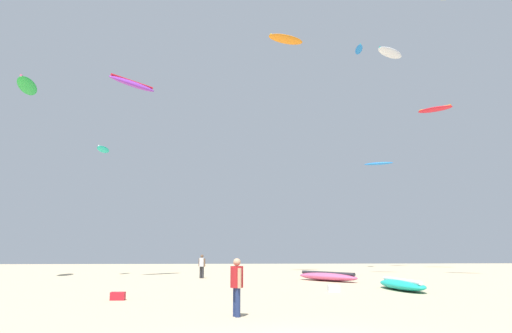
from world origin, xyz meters
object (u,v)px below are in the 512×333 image
at_px(kite_aloft_0, 103,149).
at_px(kite_grounded_mid, 327,277).
at_px(kite_aloft_4, 359,50).
at_px(kite_aloft_1, 27,86).
at_px(kite_aloft_5, 435,109).
at_px(person_foreground, 237,282).
at_px(cooler_box, 118,296).
at_px(kite_aloft_7, 390,53).
at_px(kite_grounded_near, 402,285).
at_px(kite_aloft_9, 286,39).
at_px(kite_aloft_6, 132,84).
at_px(person_midground, 202,264).
at_px(kite_aloft_8, 379,164).
at_px(gear_bag, 334,289).

bearing_deg(kite_aloft_0, kite_grounded_mid, -22.21).
xyz_separation_m(kite_aloft_0, kite_aloft_4, (24.28, 10.84, 13.89)).
distance_m(kite_aloft_1, kite_aloft_5, 40.55).
distance_m(person_foreground, kite_aloft_0, 26.82).
height_order(cooler_box, kite_aloft_7, kite_aloft_7).
bearing_deg(kite_aloft_5, cooler_box, -132.58).
relative_size(kite_aloft_1, kite_aloft_4, 1.51).
bearing_deg(kite_aloft_4, kite_grounded_mid, -113.92).
xyz_separation_m(kite_aloft_4, kite_aloft_5, (8.44, 0.59, -6.52)).
bearing_deg(kite_grounded_mid, kite_grounded_near, -72.60).
xyz_separation_m(kite_aloft_1, kite_aloft_9, (20.10, 6.39, 7.21)).
xyz_separation_m(kite_grounded_mid, kite_aloft_4, (7.79, 17.57, 23.51)).
relative_size(kite_aloft_0, kite_aloft_9, 0.63).
distance_m(person_foreground, cooler_box, 6.95).
xyz_separation_m(kite_aloft_5, kite_aloft_6, (-30.15, -13.82, -2.68)).
xyz_separation_m(person_midground, kite_aloft_6, (-5.64, 0.83, 13.64)).
bearing_deg(kite_aloft_9, kite_grounded_mid, -82.52).
xyz_separation_m(cooler_box, kite_aloft_1, (-10.58, 14.68, 13.78)).
relative_size(kite_aloft_0, kite_aloft_8, 0.90).
height_order(kite_grounded_mid, kite_aloft_0, kite_aloft_0).
bearing_deg(kite_aloft_8, kite_aloft_0, -174.51).
xyz_separation_m(kite_grounded_near, gear_bag, (-3.62, -0.84, -0.11)).
height_order(person_foreground, cooler_box, person_foreground).
height_order(cooler_box, kite_aloft_9, kite_aloft_9).
xyz_separation_m(kite_grounded_mid, kite_aloft_6, (-13.91, 4.33, 14.32)).
bearing_deg(kite_aloft_0, kite_aloft_5, 19.24).
distance_m(kite_grounded_near, kite_aloft_0, 25.27).
distance_m(cooler_box, kite_aloft_8, 28.26).
bearing_deg(kite_aloft_9, gear_bag, -90.26).
bearing_deg(kite_aloft_1, kite_aloft_9, 17.63).
height_order(person_midground, kite_aloft_8, kite_aloft_8).
bearing_deg(kite_aloft_5, person_midground, -149.12).
xyz_separation_m(kite_aloft_6, kite_aloft_7, (26.36, 16.38, 10.29)).
relative_size(kite_grounded_mid, kite_aloft_9, 1.34).
height_order(cooler_box, gear_bag, same).
relative_size(kite_grounded_near, kite_aloft_6, 1.19).
height_order(person_midground, cooler_box, person_midground).
bearing_deg(kite_aloft_8, kite_aloft_9, 173.96).
bearing_deg(person_midground, kite_aloft_6, -67.89).
height_order(kite_grounded_mid, gear_bag, kite_grounded_mid).
distance_m(kite_grounded_near, kite_aloft_9, 27.15).
bearing_deg(kite_aloft_8, kite_aloft_1, -168.79).
relative_size(kite_aloft_4, kite_aloft_6, 0.68).
distance_m(kite_aloft_0, kite_aloft_7, 35.46).
relative_size(kite_grounded_mid, kite_aloft_0, 2.14).
height_order(kite_grounded_mid, kite_aloft_8, kite_aloft_8).
xyz_separation_m(person_midground, kite_aloft_4, (16.06, 14.07, 22.83)).
bearing_deg(kite_aloft_5, kite_aloft_7, 145.96).
relative_size(kite_aloft_8, kite_aloft_9, 0.69).
bearing_deg(kite_grounded_near, kite_grounded_mid, 107.40).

